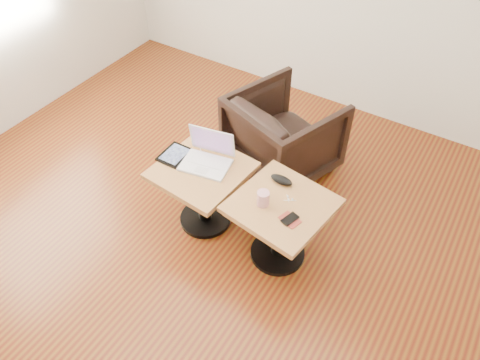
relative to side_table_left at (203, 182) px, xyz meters
The scene contains 11 objects.
room_shell 1.04m from the side_table_left, 69.15° to the right, with size 4.52×4.52×2.71m.
side_table_left is the anchor object (origin of this frame).
side_table_right 0.60m from the side_table_left, ahead, with size 0.64×0.64×0.51m.
laptop 0.19m from the side_table_left, 90.13° to the left, with size 0.36×0.31×0.23m.
tablet 0.26m from the side_table_left, behind, with size 0.18×0.22×0.02m.
charging_adapter 0.32m from the side_table_left, 130.74° to the left, with size 0.04×0.04×0.02m, color white.
glasses_case 0.55m from the side_table_left, 17.89° to the left, with size 0.15×0.07×0.05m, color black.
striped_cup 0.53m from the side_table_left, ahead, with size 0.08×0.08×0.10m, color #BD3B51.
earbuds_tangle 0.64m from the side_table_left, ahead, with size 0.07×0.05×0.01m.
phone_on_sleeve 0.72m from the side_table_left, ahead, with size 0.14×0.12×0.01m.
armchair 0.83m from the side_table_left, 76.31° to the left, with size 0.71×0.73×0.67m, color black.
Camera 1 is at (1.27, -1.40, 2.62)m, focal length 35.00 mm.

